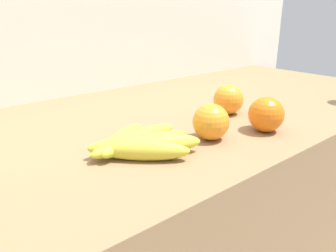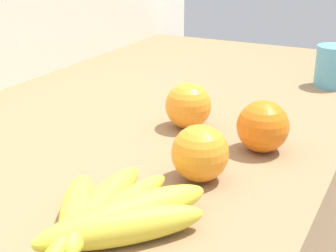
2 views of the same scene
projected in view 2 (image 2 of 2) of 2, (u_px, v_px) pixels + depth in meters
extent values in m
ellipsoid|color=gold|center=(124.00, 227.00, 0.54)|extent=(0.16, 0.16, 0.04)
ellipsoid|color=yellow|center=(126.00, 216.00, 0.56)|extent=(0.21, 0.15, 0.04)
ellipsoid|color=gold|center=(112.00, 213.00, 0.58)|extent=(0.22, 0.06, 0.03)
ellipsoid|color=#D0D038|center=(99.00, 207.00, 0.59)|extent=(0.22, 0.06, 0.04)
ellipsoid|color=#C9D038|center=(78.00, 211.00, 0.57)|extent=(0.16, 0.12, 0.04)
sphere|color=orange|center=(199.00, 154.00, 0.67)|extent=(0.08, 0.08, 0.08)
sphere|color=orange|center=(263.00, 126.00, 0.77)|extent=(0.08, 0.08, 0.08)
sphere|color=orange|center=(188.00, 106.00, 0.86)|extent=(0.08, 0.08, 0.08)
cylinder|color=#56A1BF|center=(334.00, 66.00, 1.10)|extent=(0.08, 0.08, 0.09)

